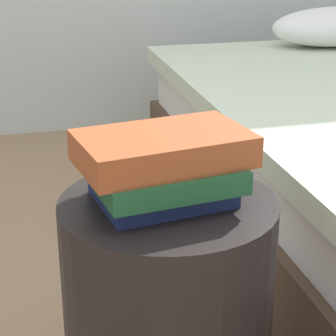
# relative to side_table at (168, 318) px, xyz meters

# --- Properties ---
(side_table) EXTENTS (0.40, 0.40, 0.49)m
(side_table) POSITION_rel_side_table_xyz_m (0.00, 0.00, 0.00)
(side_table) COLOR black
(side_table) RESTS_ON ground_plane
(book_navy) EXTENTS (0.25, 0.20, 0.03)m
(book_navy) POSITION_rel_side_table_xyz_m (-0.01, 0.01, 0.26)
(book_navy) COLOR #19234C
(book_navy) RESTS_ON side_table
(book_forest) EXTENTS (0.27, 0.23, 0.04)m
(book_forest) POSITION_rel_side_table_xyz_m (-0.01, 0.00, 0.30)
(book_forest) COLOR #1E512D
(book_forest) RESTS_ON book_navy
(book_rust) EXTENTS (0.32, 0.22, 0.05)m
(book_rust) POSITION_rel_side_table_xyz_m (-0.01, 0.00, 0.35)
(book_rust) COLOR #994723
(book_rust) RESTS_ON book_forest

